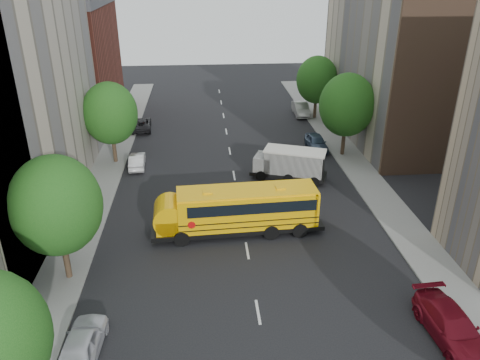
{
  "coord_description": "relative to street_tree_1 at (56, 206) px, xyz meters",
  "views": [
    {
      "loc": [
        -2.67,
        -27.89,
        17.36
      ],
      "look_at": [
        -0.14,
        2.0,
        3.31
      ],
      "focal_mm": 35.0,
      "sensor_mm": 36.0,
      "label": 1
    }
  ],
  "objects": [
    {
      "name": "ground",
      "position": [
        11.0,
        4.0,
        -4.95
      ],
      "size": [
        120.0,
        120.0,
        0.0
      ],
      "primitive_type": "plane",
      "color": "black",
      "rests_on": "ground"
    },
    {
      "name": "sidewalk_left",
      "position": [
        -0.5,
        9.0,
        -4.89
      ],
      "size": [
        3.0,
        80.0,
        0.12
      ],
      "primitive_type": "cube",
      "color": "slate",
      "rests_on": "ground"
    },
    {
      "name": "sidewalk_right",
      "position": [
        22.5,
        9.0,
        -4.89
      ],
      "size": [
        3.0,
        80.0,
        0.12
      ],
      "primitive_type": "cube",
      "color": "slate",
      "rests_on": "ground"
    },
    {
      "name": "lane_markings",
      "position": [
        11.0,
        14.0,
        -4.95
      ],
      "size": [
        0.15,
        64.0,
        0.01
      ],
      "primitive_type": "cube",
      "color": "silver",
      "rests_on": "ground"
    },
    {
      "name": "building_left_redbrick",
      "position": [
        -7.0,
        32.0,
        1.55
      ],
      "size": [
        10.0,
        15.0,
        13.0
      ],
      "primitive_type": "cube",
      "color": "maroon",
      "rests_on": "ground"
    },
    {
      "name": "building_right_far",
      "position": [
        29.0,
        24.0,
        4.05
      ],
      "size": [
        10.0,
        22.0,
        18.0
      ],
      "primitive_type": "cube",
      "color": "#BFAF94",
      "rests_on": "ground"
    },
    {
      "name": "building_right_sidewall",
      "position": [
        29.0,
        13.0,
        4.05
      ],
      "size": [
        10.1,
        0.3,
        18.0
      ],
      "primitive_type": "cube",
      "color": "brown",
      "rests_on": "ground"
    },
    {
      "name": "street_tree_1",
      "position": [
        0.0,
        0.0,
        0.0
      ],
      "size": [
        5.12,
        5.12,
        7.9
      ],
      "color": "#38281C",
      "rests_on": "ground"
    },
    {
      "name": "street_tree_2",
      "position": [
        0.0,
        18.0,
        -0.12
      ],
      "size": [
        4.99,
        4.99,
        7.71
      ],
      "color": "#38281C",
      "rests_on": "ground"
    },
    {
      "name": "street_tree_4",
      "position": [
        22.0,
        18.0,
        0.12
      ],
      "size": [
        5.25,
        5.25,
        8.1
      ],
      "color": "#38281C",
      "rests_on": "ground"
    },
    {
      "name": "street_tree_5",
      "position": [
        22.0,
        30.0,
        -0.25
      ],
      "size": [
        4.86,
        4.86,
        7.51
      ],
      "color": "#38281C",
      "rests_on": "ground"
    },
    {
      "name": "school_bus",
      "position": [
        10.41,
        4.42,
        -3.07
      ],
      "size": [
        12.07,
        3.46,
        3.37
      ],
      "rotation": [
        0.0,
        0.0,
        0.05
      ],
      "color": "black",
      "rests_on": "ground"
    },
    {
      "name": "safari_truck",
      "position": [
        15.75,
        12.89,
        -3.48
      ],
      "size": [
        6.85,
        4.38,
        2.77
      ],
      "rotation": [
        0.0,
        0.0,
        -0.36
      ],
      "color": "black",
      "rests_on": "ground"
    },
    {
      "name": "parked_car_0",
      "position": [
        2.2,
        -6.38,
        -4.2
      ],
      "size": [
        2.0,
        4.51,
        1.51
      ],
      "primitive_type": "imported",
      "rotation": [
        0.0,
        0.0,
        3.09
      ],
      "color": "silver",
      "rests_on": "ground"
    },
    {
      "name": "parked_car_1",
      "position": [
        2.2,
        16.69,
        -4.31
      ],
      "size": [
        1.59,
        3.98,
        1.29
      ],
      "primitive_type": "imported",
      "rotation": [
        0.0,
        0.0,
        3.2
      ],
      "color": "silver",
      "rests_on": "ground"
    },
    {
      "name": "parked_car_2",
      "position": [
        1.4,
        27.46,
        -4.28
      ],
      "size": [
        2.59,
        4.97,
        1.34
      ],
      "primitive_type": "imported",
      "rotation": [
        0.0,
        0.0,
        3.22
      ],
      "color": "black",
      "rests_on": "ground"
    },
    {
      "name": "parked_car_3",
      "position": [
        20.45,
        -6.75,
        -4.18
      ],
      "size": [
        2.49,
        5.42,
        1.54
      ],
      "primitive_type": "imported",
      "rotation": [
        0.0,
        0.0,
        0.06
      ],
      "color": "maroon",
      "rests_on": "ground"
    },
    {
      "name": "parked_car_4",
      "position": [
        19.8,
        19.81,
        -4.21
      ],
      "size": [
        1.83,
        4.37,
        1.48
      ],
      "primitive_type": "imported",
      "rotation": [
        0.0,
        0.0,
        0.02
      ],
      "color": "#394B63",
      "rests_on": "ground"
    },
    {
      "name": "parked_car_5",
      "position": [
        20.6,
        31.47,
        -4.16
      ],
      "size": [
        1.8,
        4.86,
        1.59
      ],
      "primitive_type": "imported",
      "rotation": [
        0.0,
        0.0,
        -0.02
      ],
      "color": "#979792",
      "rests_on": "ground"
    }
  ]
}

